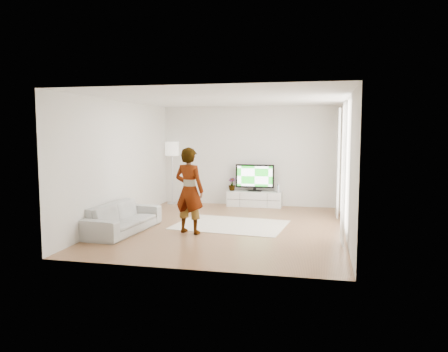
% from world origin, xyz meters
% --- Properties ---
extents(floor, '(6.00, 6.00, 0.00)m').
position_xyz_m(floor, '(0.00, 0.00, 0.00)').
color(floor, '#996E45').
rests_on(floor, ground).
extents(ceiling, '(6.00, 6.00, 0.00)m').
position_xyz_m(ceiling, '(0.00, 0.00, 2.80)').
color(ceiling, white).
rests_on(ceiling, wall_back).
extents(wall_left, '(0.02, 6.00, 2.80)m').
position_xyz_m(wall_left, '(-2.50, 0.00, 1.40)').
color(wall_left, silver).
rests_on(wall_left, floor).
extents(wall_right, '(0.02, 6.00, 2.80)m').
position_xyz_m(wall_right, '(2.50, 0.00, 1.40)').
color(wall_right, silver).
rests_on(wall_right, floor).
extents(wall_back, '(5.00, 0.02, 2.80)m').
position_xyz_m(wall_back, '(0.00, 3.00, 1.40)').
color(wall_back, silver).
rests_on(wall_back, floor).
extents(wall_front, '(5.00, 0.02, 2.80)m').
position_xyz_m(wall_front, '(0.00, -3.00, 1.40)').
color(wall_front, silver).
rests_on(wall_front, floor).
extents(window, '(0.01, 2.60, 2.50)m').
position_xyz_m(window, '(2.48, 0.30, 1.45)').
color(window, white).
rests_on(window, wall_right).
extents(curtain_near, '(0.04, 0.70, 2.60)m').
position_xyz_m(curtain_near, '(2.40, -1.00, 1.35)').
color(curtain_near, white).
rests_on(curtain_near, floor).
extents(curtain_far, '(0.04, 0.70, 2.60)m').
position_xyz_m(curtain_far, '(2.40, 1.60, 1.35)').
color(curtain_far, white).
rests_on(curtain_far, floor).
extents(media_console, '(1.52, 0.43, 0.43)m').
position_xyz_m(media_console, '(0.20, 2.76, 0.21)').
color(media_console, white).
rests_on(media_console, floor).
extents(television, '(1.08, 0.21, 0.75)m').
position_xyz_m(television, '(0.20, 2.79, 0.84)').
color(television, black).
rests_on(television, media_console).
extents(game_console, '(0.08, 0.17, 0.22)m').
position_xyz_m(game_console, '(0.86, 2.76, 0.54)').
color(game_console, white).
rests_on(game_console, media_console).
extents(potted_plant, '(0.23, 0.23, 0.37)m').
position_xyz_m(potted_plant, '(-0.45, 2.77, 0.61)').
color(potted_plant, '#3F7238').
rests_on(potted_plant, media_console).
extents(rug, '(2.59, 1.99, 0.01)m').
position_xyz_m(rug, '(0.03, 0.24, 0.01)').
color(rug, '#F0E3CC').
rests_on(rug, floor).
extents(player, '(0.74, 0.58, 1.78)m').
position_xyz_m(player, '(-0.64, -0.73, 0.90)').
color(player, '#334772').
rests_on(player, rug).
extents(sofa, '(0.98, 2.12, 0.60)m').
position_xyz_m(sofa, '(-2.06, -0.88, 0.30)').
color(sofa, '#B1B1AC').
rests_on(sofa, floor).
extents(floor_lamp, '(0.40, 0.40, 1.80)m').
position_xyz_m(floor_lamp, '(-2.20, 2.70, 1.52)').
color(floor_lamp, silver).
rests_on(floor_lamp, floor).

